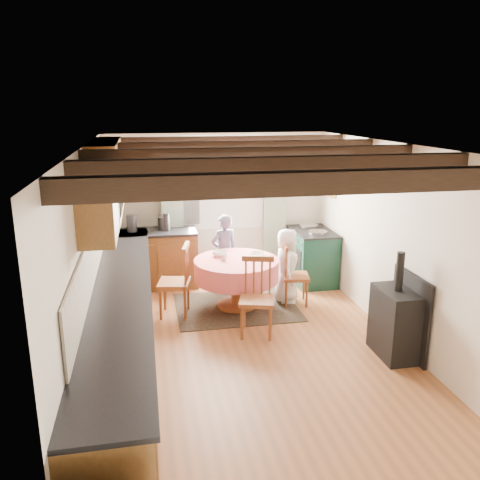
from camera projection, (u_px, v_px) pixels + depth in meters
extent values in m
cube|color=#A45F34|center=(253.00, 350.00, 5.90)|extent=(3.60, 5.50, 0.00)
cube|color=white|center=(254.00, 146.00, 5.27)|extent=(3.60, 5.50, 0.00)
cube|color=silver|center=(217.00, 207.00, 8.19)|extent=(3.60, 0.00, 2.40)
cube|color=silver|center=(353.00, 384.00, 2.98)|extent=(3.60, 0.00, 2.40)
cube|color=silver|center=(88.00, 263.00, 5.25)|extent=(0.00, 5.50, 2.40)
cube|color=silver|center=(400.00, 246.00, 5.92)|extent=(0.00, 5.50, 2.40)
cube|color=black|center=(318.00, 182.00, 3.40)|extent=(3.60, 0.16, 0.16)
cube|color=black|center=(279.00, 166.00, 4.35)|extent=(3.60, 0.16, 0.16)
cube|color=black|center=(254.00, 155.00, 5.29)|extent=(3.60, 0.16, 0.16)
cube|color=black|center=(237.00, 147.00, 6.24)|extent=(3.60, 0.16, 0.16)
cube|color=black|center=(224.00, 142.00, 7.19)|extent=(3.60, 0.16, 0.16)
cube|color=beige|center=(93.00, 255.00, 5.54)|extent=(0.02, 4.50, 0.55)
cube|color=beige|center=(156.00, 209.00, 7.98)|extent=(1.40, 0.02, 0.55)
cube|color=brown|center=(122.00, 327.00, 5.51)|extent=(0.60, 5.30, 0.88)
cube|color=brown|center=(156.00, 259.00, 7.91)|extent=(1.30, 0.60, 0.88)
cube|color=black|center=(121.00, 288.00, 5.39)|extent=(0.64, 5.30, 0.04)
cube|color=black|center=(155.00, 232.00, 7.77)|extent=(1.30, 0.64, 0.04)
cube|color=brown|center=(107.00, 177.00, 6.22)|extent=(0.34, 1.80, 0.90)
cube|color=brown|center=(98.00, 203.00, 4.81)|extent=(0.34, 0.90, 0.70)
cube|color=white|center=(223.00, 183.00, 8.09)|extent=(1.34, 0.03, 1.54)
cube|color=white|center=(223.00, 183.00, 8.09)|extent=(1.20, 0.01, 1.40)
cube|color=#A1A798|center=(172.00, 216.00, 7.98)|extent=(0.35, 0.10, 2.10)
cube|color=#A1A798|center=(274.00, 212.00, 8.30)|extent=(0.35, 0.10, 2.10)
cylinder|color=black|center=(224.00, 146.00, 7.85)|extent=(2.00, 0.03, 0.03)
cube|color=gold|center=(330.00, 178.00, 7.96)|extent=(0.04, 0.50, 0.60)
cylinder|color=silver|center=(280.00, 175.00, 8.22)|extent=(0.30, 0.02, 0.30)
cube|color=black|center=(236.00, 307.00, 7.14)|extent=(1.72, 1.34, 0.01)
imported|color=#52506C|center=(224.00, 252.00, 7.73)|extent=(0.51, 0.41, 1.21)
imported|color=silver|center=(287.00, 266.00, 7.24)|extent=(0.48, 0.61, 1.11)
imported|color=silver|center=(258.00, 254.00, 7.11)|extent=(0.31, 0.31, 0.06)
imported|color=silver|center=(220.00, 254.00, 7.13)|extent=(0.31, 0.31, 0.07)
imported|color=silver|center=(224.00, 257.00, 6.93)|extent=(0.11, 0.11, 0.09)
cylinder|color=#262628|center=(132.00, 223.00, 7.68)|extent=(0.16, 0.16, 0.27)
cylinder|color=#262628|center=(164.00, 223.00, 7.79)|extent=(0.19, 0.19, 0.21)
cylinder|color=#262628|center=(166.00, 222.00, 7.73)|extent=(0.10, 0.10, 0.28)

